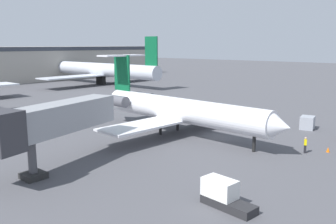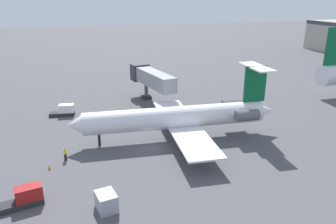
{
  "view_description": "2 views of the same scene",
  "coord_description": "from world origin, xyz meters",
  "px_view_note": "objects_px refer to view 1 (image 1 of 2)",
  "views": [
    {
      "loc": [
        -35.51,
        -23.65,
        11.09
      ],
      "look_at": [
        -3.38,
        4.1,
        3.2
      ],
      "focal_mm": 38.77,
      "sensor_mm": 36.0,
      "label": 1
    },
    {
      "loc": [
        38.43,
        -8.16,
        18.52
      ],
      "look_at": [
        -1.9,
        2.96,
        3.78
      ],
      "focal_mm": 34.9,
      "sensor_mm": 36.0,
      "label": 2
    }
  ],
  "objects_px": {
    "baggage_tug_lead": "(224,195)",
    "traffic_cone_near": "(328,150)",
    "ground_crew_marshaller": "(305,145)",
    "regional_jet": "(176,109)",
    "cargo_container_uld": "(307,123)",
    "parked_airliner_west_mid": "(101,70)",
    "jet_bridge": "(47,122)"
  },
  "relations": [
    {
      "from": "baggage_tug_lead",
      "to": "traffic_cone_near",
      "type": "distance_m",
      "value": 18.32
    },
    {
      "from": "ground_crew_marshaller",
      "to": "regional_jet",
      "type": "bearing_deg",
      "value": 99.32
    },
    {
      "from": "cargo_container_uld",
      "to": "parked_airliner_west_mid",
      "type": "relative_size",
      "value": 0.06
    },
    {
      "from": "baggage_tug_lead",
      "to": "traffic_cone_near",
      "type": "relative_size",
      "value": 7.51
    },
    {
      "from": "regional_jet",
      "to": "cargo_container_uld",
      "type": "xyz_separation_m",
      "value": [
        13.6,
        -11.44,
        -2.36
      ]
    },
    {
      "from": "jet_bridge",
      "to": "traffic_cone_near",
      "type": "height_order",
      "value": "jet_bridge"
    },
    {
      "from": "cargo_container_uld",
      "to": "parked_airliner_west_mid",
      "type": "bearing_deg",
      "value": 75.11
    },
    {
      "from": "parked_airliner_west_mid",
      "to": "traffic_cone_near",
      "type": "bearing_deg",
      "value": -110.67
    },
    {
      "from": "baggage_tug_lead",
      "to": "traffic_cone_near",
      "type": "xyz_separation_m",
      "value": [
        18.26,
        -1.32,
        -0.56
      ]
    },
    {
      "from": "baggage_tug_lead",
      "to": "traffic_cone_near",
      "type": "height_order",
      "value": "baggage_tug_lead"
    },
    {
      "from": "traffic_cone_near",
      "to": "parked_airliner_west_mid",
      "type": "xyz_separation_m",
      "value": [
        26.29,
        69.7,
        3.85
      ]
    },
    {
      "from": "cargo_container_uld",
      "to": "regional_jet",
      "type": "bearing_deg",
      "value": 139.92
    },
    {
      "from": "jet_bridge",
      "to": "ground_crew_marshaller",
      "type": "bearing_deg",
      "value": -36.21
    },
    {
      "from": "ground_crew_marshaller",
      "to": "baggage_tug_lead",
      "type": "distance_m",
      "value": 16.42
    },
    {
      "from": "baggage_tug_lead",
      "to": "parked_airliner_west_mid",
      "type": "distance_m",
      "value": 81.68
    },
    {
      "from": "jet_bridge",
      "to": "traffic_cone_near",
      "type": "xyz_separation_m",
      "value": [
        22.32,
        -16.73,
        -4.27
      ]
    },
    {
      "from": "ground_crew_marshaller",
      "to": "baggage_tug_lead",
      "type": "relative_size",
      "value": 0.41
    },
    {
      "from": "regional_jet",
      "to": "parked_airliner_west_mid",
      "type": "relative_size",
      "value": 0.66
    },
    {
      "from": "regional_jet",
      "to": "parked_airliner_west_mid",
      "type": "xyz_separation_m",
      "value": [
        30.65,
        52.68,
        0.91
      ]
    },
    {
      "from": "ground_crew_marshaller",
      "to": "traffic_cone_near",
      "type": "distance_m",
      "value": 2.6
    },
    {
      "from": "traffic_cone_near",
      "to": "baggage_tug_lead",
      "type": "bearing_deg",
      "value": 175.87
    },
    {
      "from": "cargo_container_uld",
      "to": "traffic_cone_near",
      "type": "bearing_deg",
      "value": -148.88
    },
    {
      "from": "ground_crew_marshaller",
      "to": "cargo_container_uld",
      "type": "relative_size",
      "value": 0.68
    },
    {
      "from": "regional_jet",
      "to": "traffic_cone_near",
      "type": "distance_m",
      "value": 17.81
    },
    {
      "from": "baggage_tug_lead",
      "to": "ground_crew_marshaller",
      "type": "bearing_deg",
      "value": 1.47
    },
    {
      "from": "jet_bridge",
      "to": "baggage_tug_lead",
      "type": "xyz_separation_m",
      "value": [
        4.06,
        -15.41,
        -3.7
      ]
    },
    {
      "from": "cargo_container_uld",
      "to": "baggage_tug_lead",
      "type": "bearing_deg",
      "value": -171.2
    },
    {
      "from": "regional_jet",
      "to": "jet_bridge",
      "type": "bearing_deg",
      "value": -179.07
    },
    {
      "from": "baggage_tug_lead",
      "to": "traffic_cone_near",
      "type": "bearing_deg",
      "value": -4.13
    },
    {
      "from": "regional_jet",
      "to": "cargo_container_uld",
      "type": "bearing_deg",
      "value": -40.08
    },
    {
      "from": "regional_jet",
      "to": "traffic_cone_near",
      "type": "xyz_separation_m",
      "value": [
        4.36,
        -17.02,
        -2.94
      ]
    },
    {
      "from": "jet_bridge",
      "to": "cargo_container_uld",
      "type": "bearing_deg",
      "value": -19.46
    }
  ]
}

